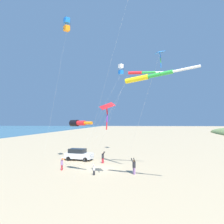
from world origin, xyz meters
TOP-DOWN VIEW (x-y plane):
  - ground_plane at (0.00, 0.00)m, footprint 600.00×600.00m
  - parked_car at (4.32, -5.62)m, footprint 4.57×2.72m
  - cooler_box at (6.86, -5.63)m, footprint 0.62×0.42m
  - person_adult_flyer at (-4.60, 3.10)m, footprint 0.65×0.68m
  - person_child_green_jacket at (4.57, 1.79)m, footprint 0.39×0.49m
  - person_child_grey_jacket at (0.08, -3.52)m, footprint 0.62×0.54m
  - person_bystander_far at (0.01, 3.93)m, footprint 0.44×0.47m
  - kite_windsock_long_streamer_right at (-5.69, 0.89)m, footprint 10.72×4.56m
  - kite_delta_black_fish_shape at (-7.05, 8.97)m, footprint 4.34×6.35m
  - kite_delta_yellow_midlevel at (-1.65, 5.66)m, footprint 5.60×6.34m
  - kite_windsock_checkered_midright at (2.00, 3.63)m, footprint 6.28×8.99m
  - kite_box_red_high_left at (-1.90, -14.19)m, footprint 7.70×6.26m
  - kite_windsock_small_distant at (-6.13, 8.09)m, footprint 12.43×4.79m
  - kite_box_teal_far_right at (4.83, -0.44)m, footprint 5.50×4.54m

SIDE VIEW (x-z plane):
  - ground_plane at x=0.00m, z-range 0.00..0.00m
  - cooler_box at x=6.86m, z-range 0.00..0.42m
  - person_bystander_far at x=0.01m, z-range 0.06..1.38m
  - person_child_green_jacket at x=4.57m, z-range 0.07..1.64m
  - parked_car at x=4.32m, z-range 0.03..1.88m
  - person_child_grey_jacket at x=0.08m, z-range 0.08..1.85m
  - person_adult_flyer at x=-4.60m, z-range 0.09..1.98m
  - kite_windsock_checkered_midright at x=2.00m, z-range 2.82..9.23m
  - kite_delta_yellow_midlevel at x=-1.65m, z-range 3.66..12.05m
  - kite_windsock_small_distant at x=-6.13m, z-range 4.98..16.09m
  - kite_delta_black_fish_shape at x=-7.05m, z-range 6.12..18.86m
  - kite_windsock_long_streamer_right at x=-5.69m, z-range 6.13..18.90m
  - kite_box_red_high_left at x=-1.90m, z-range 7.81..25.46m
  - kite_box_teal_far_right at x=4.83m, z-range 9.50..30.37m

